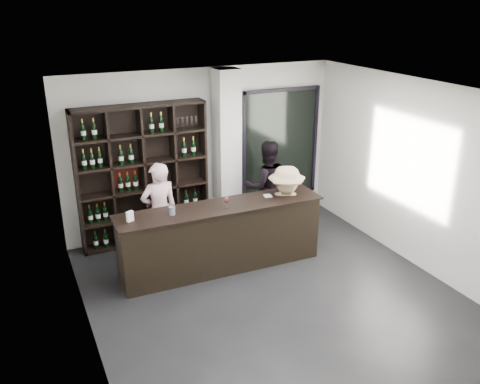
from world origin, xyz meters
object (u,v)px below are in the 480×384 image
taster_pink (160,211)px  wine_shelf (143,175)px  tasting_counter (222,237)px  taster_black (267,186)px  customer (286,212)px

taster_pink → wine_shelf: bearing=-89.0°
wine_shelf → taster_pink: bearing=-86.0°
taster_pink → tasting_counter: bearing=132.0°
tasting_counter → taster_pink: (-0.75, 0.75, 0.28)m
taster_pink → taster_black: (2.05, 0.23, 0.03)m
customer → tasting_counter: bearing=-158.1°
tasting_counter → taster_pink: taster_pink is taller
wine_shelf → customer: size_ratio=1.55×
wine_shelf → taster_pink: (0.05, -0.72, -0.39)m
tasting_counter → customer: customer is taller
taster_pink → customer: bearing=153.6°
wine_shelf → customer: 2.47m
taster_pink → customer: (1.85, -0.80, -0.04)m
wine_shelf → taster_black: wine_shelf is taller
taster_black → customer: (-0.20, -1.03, -0.06)m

